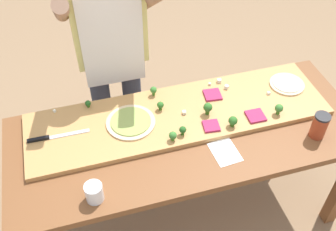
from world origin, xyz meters
name	(u,v)px	position (x,y,z in m)	size (l,w,h in m)	color
ground_plane	(183,210)	(0.00, 0.00, 0.00)	(8.00, 8.00, 0.00)	#896B4C
prep_table	(187,144)	(0.00, 0.00, 0.67)	(1.88, 0.75, 0.76)	brown
cutting_board	(179,115)	(-0.01, 0.12, 0.78)	(1.64, 0.45, 0.03)	#B27F47
chefs_knife	(50,137)	(-0.70, 0.13, 0.80)	(0.31, 0.03, 0.02)	#B7BABF
pizza_whole_white_garlic	(287,84)	(0.66, 0.17, 0.80)	(0.20, 0.20, 0.02)	beige
pizza_whole_pesto_green	(131,122)	(-0.28, 0.12, 0.80)	(0.26, 0.26, 0.02)	beige
pizza_slice_near_right	(256,116)	(0.38, -0.02, 0.80)	(0.09, 0.09, 0.01)	#9E234C
pizza_slice_far_right	(212,95)	(0.21, 0.20, 0.80)	(0.09, 0.09, 0.01)	#9E234C
pizza_slice_far_left	(211,126)	(0.12, -0.02, 0.80)	(0.08, 0.08, 0.01)	#9E234C
broccoli_floret_center_right	(88,103)	(-0.47, 0.31, 0.82)	(0.03, 0.03, 0.04)	#2C5915
broccoli_floret_back_right	(208,108)	(0.14, 0.07, 0.84)	(0.05, 0.05, 0.07)	#366618
broccoli_floret_front_right	(153,90)	(-0.10, 0.30, 0.83)	(0.04, 0.04, 0.06)	#3F7220
broccoli_floret_front_left	(183,130)	(-0.04, -0.03, 0.82)	(0.04, 0.04, 0.05)	#2C5915
broccoli_floret_back_mid	(233,121)	(0.23, -0.05, 0.83)	(0.05, 0.05, 0.06)	#366618
broccoli_floret_back_left	(160,105)	(-0.10, 0.18, 0.82)	(0.04, 0.04, 0.05)	#366618
broccoli_floret_center_left	(173,136)	(-0.10, -0.05, 0.82)	(0.04, 0.04, 0.05)	#3F7220
broccoli_floret_front_mid	(279,109)	(0.50, -0.03, 0.83)	(0.04, 0.04, 0.06)	#3F7220
cheese_crumble_a	(55,111)	(-0.65, 0.32, 0.80)	(0.01, 0.01, 0.01)	silver
cheese_crumble_b	(184,112)	(0.02, 0.11, 0.80)	(0.02, 0.02, 0.02)	silver
cheese_crumble_c	(219,81)	(0.29, 0.30, 0.80)	(0.02, 0.02, 0.02)	white
cheese_crumble_d	(269,93)	(0.52, 0.13, 0.80)	(0.01, 0.01, 0.01)	white
cheese_crumble_e	(210,84)	(0.23, 0.29, 0.80)	(0.01, 0.01, 0.01)	silver
cheese_crumble_f	(227,87)	(0.31, 0.24, 0.80)	(0.02, 0.02, 0.02)	silver
flour_cup	(94,193)	(-0.53, -0.27, 0.81)	(0.08, 0.08, 0.09)	white
sauce_jar	(319,126)	(0.64, -0.21, 0.84)	(0.08, 0.08, 0.14)	#99381E
recipe_note	(225,152)	(0.14, -0.18, 0.77)	(0.13, 0.16, 0.00)	white
cook_center	(110,43)	(-0.28, 0.57, 1.00)	(0.54, 0.39, 1.67)	#333847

